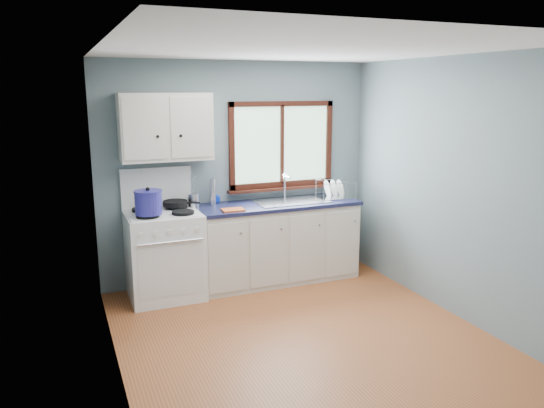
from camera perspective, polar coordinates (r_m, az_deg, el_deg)
name	(u,v)px	position (r m, az deg, el deg)	size (l,w,h in m)	color
floor	(305,340)	(4.91, 3.58, -14.35)	(3.20, 3.60, 0.02)	#A2562B
ceiling	(309,48)	(4.40, 4.03, 16.43)	(3.20, 3.60, 0.02)	white
wall_back	(238,172)	(6.14, -3.68, 3.46)	(3.20, 0.02, 2.50)	slate
wall_front	(455,268)	(3.03, 19.13, -6.49)	(3.20, 0.02, 2.50)	slate
wall_left	(110,220)	(4.06, -17.07, -1.65)	(0.02, 3.60, 2.50)	slate
wall_right	(458,189)	(5.39, 19.37, 1.54)	(0.02, 3.60, 2.50)	slate
gas_range	(164,252)	(5.76, -11.50, -5.10)	(0.76, 0.69, 1.36)	white
base_cabinets	(277,246)	(6.16, 0.53, -4.51)	(1.85, 0.60, 0.88)	beige
countertop	(277,204)	(6.03, 0.54, -0.05)	(1.89, 0.64, 0.04)	black
sink	(291,207)	(6.11, 2.09, -0.29)	(0.84, 0.46, 0.44)	silver
window	(282,151)	(6.26, 1.07, 5.74)	(1.36, 0.10, 1.03)	#9EC6A8
upper_cabinets	(166,127)	(5.68, -11.37, 8.12)	(0.95, 0.35, 0.70)	beige
skillet	(176,203)	(5.79, -10.34, 0.09)	(0.42, 0.33, 0.05)	black
stockpot	(148,202)	(5.43, -13.16, 0.20)	(0.33, 0.33, 0.27)	navy
utensil_crock	(194,200)	(5.85, -8.44, 0.42)	(0.15, 0.15, 0.39)	silver
thermos	(213,192)	(5.93, -6.40, 1.32)	(0.07, 0.07, 0.30)	silver
soap_bottle	(216,193)	(6.01, -6.00, 1.15)	(0.09, 0.09, 0.23)	#0D35DC
dish_towel	(233,210)	(5.65, -4.22, -0.63)	(0.23, 0.17, 0.02)	#C85323
dish_rack	(335,193)	(6.33, 6.77, 1.17)	(0.46, 0.38, 0.22)	silver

